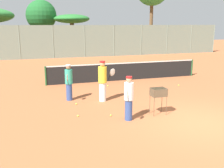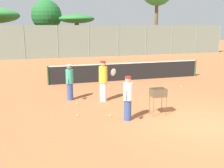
{
  "view_description": "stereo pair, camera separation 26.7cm",
  "coord_description": "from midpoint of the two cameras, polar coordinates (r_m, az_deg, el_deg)",
  "views": [
    {
      "loc": [
        -5.46,
        -7.21,
        3.34
      ],
      "look_at": [
        -2.39,
        2.47,
        1.0
      ],
      "focal_mm": 42.0,
      "sensor_mm": 36.0,
      "label": 1
    },
    {
      "loc": [
        -5.21,
        -7.29,
        3.34
      ],
      "look_at": [
        -2.39,
        2.47,
        1.0
      ],
      "focal_mm": 42.0,
      "sensor_mm": 36.0,
      "label": 2
    }
  ],
  "objects": [
    {
      "name": "player_yellow_shirt",
      "position": [
        9.15,
        4.28,
        -3.03
      ],
      "size": [
        0.48,
        0.81,
        1.58
      ],
      "rotation": [
        0.0,
        0.0,
        4.27
      ],
      "color": "#334C8C",
      "rests_on": "ground_plane"
    },
    {
      "name": "ground_plane",
      "position": [
        9.6,
        19.13,
        -8.14
      ],
      "size": [
        80.0,
        80.0,
        0.0
      ],
      "primitive_type": "plane",
      "color": "#B26038"
    },
    {
      "name": "tree_2",
      "position": [
        32.37,
        -13.83,
        14.27
      ],
      "size": [
        3.49,
        3.49,
        6.04
      ],
      "color": "brown",
      "rests_on": "ground_plane"
    },
    {
      "name": "tree_3",
      "position": [
        30.93,
        -7.45,
        13.71
      ],
      "size": [
        4.04,
        4.04,
        4.39
      ],
      "color": "brown",
      "rests_on": "ground_plane"
    },
    {
      "name": "tennis_ball_1",
      "position": [
        11.23,
        -7.03,
        -4.26
      ],
      "size": [
        0.07,
        0.07,
        0.07
      ],
      "primitive_type": "sphere",
      "color": "#D1E54C",
      "rests_on": "ground_plane"
    },
    {
      "name": "back_fence",
      "position": [
        27.0,
        -4.74,
        9.26
      ],
      "size": [
        31.33,
        0.08,
        3.21
      ],
      "color": "gray",
      "rests_on": "ground_plane"
    },
    {
      "name": "tennis_ball_4",
      "position": [
        9.75,
        0.39,
        -6.85
      ],
      "size": [
        0.07,
        0.07,
        0.07
      ],
      "primitive_type": "sphere",
      "color": "#D1E54C",
      "rests_on": "ground_plane"
    },
    {
      "name": "tennis_ball_3",
      "position": [
        14.84,
        15.28,
        -0.36
      ],
      "size": [
        0.07,
        0.07,
        0.07
      ],
      "primitive_type": "sphere",
      "color": "#D1E54C",
      "rests_on": "ground_plane"
    },
    {
      "name": "ball_cart",
      "position": [
        9.89,
        10.81,
        -2.3
      ],
      "size": [
        0.56,
        0.41,
        1.01
      ],
      "color": "brown",
      "rests_on": "ground_plane"
    },
    {
      "name": "tennis_ball_2",
      "position": [
        9.81,
        -6.78,
        -6.82
      ],
      "size": [
        0.07,
        0.07,
        0.07
      ],
      "primitive_type": "sphere",
      "color": "#D1E54C",
      "rests_on": "ground_plane"
    },
    {
      "name": "player_white_outfit",
      "position": [
        11.72,
        -8.56,
        0.48
      ],
      "size": [
        0.36,
        0.86,
        1.6
      ],
      "rotation": [
        0.0,
        0.0,
        4.46
      ],
      "color": "#334C8C",
      "rests_on": "ground_plane"
    },
    {
      "name": "tennis_ball_5",
      "position": [
        11.95,
        -1.03,
        -3.1
      ],
      "size": [
        0.07,
        0.07,
        0.07
      ],
      "primitive_type": "sphere",
      "color": "#D1E54C",
      "rests_on": "ground_plane"
    },
    {
      "name": "player_red_cap",
      "position": [
        11.41,
        -1.24,
        0.76
      ],
      "size": [
        0.89,
        0.45,
        1.78
      ],
      "rotation": [
        0.0,
        0.0,
        0.35
      ],
      "color": "white",
      "rests_on": "ground_plane"
    },
    {
      "name": "tennis_ball_0",
      "position": [
        14.28,
        -0.0,
        -0.41
      ],
      "size": [
        0.07,
        0.07,
        0.07
      ],
      "primitive_type": "sphere",
      "color": "#D1E54C",
      "rests_on": "ground_plane"
    },
    {
      "name": "tennis_net",
      "position": [
        15.81,
        3.88,
        2.81
      ],
      "size": [
        9.44,
        0.1,
        1.07
      ],
      "color": "#26592D",
      "rests_on": "ground_plane"
    }
  ]
}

